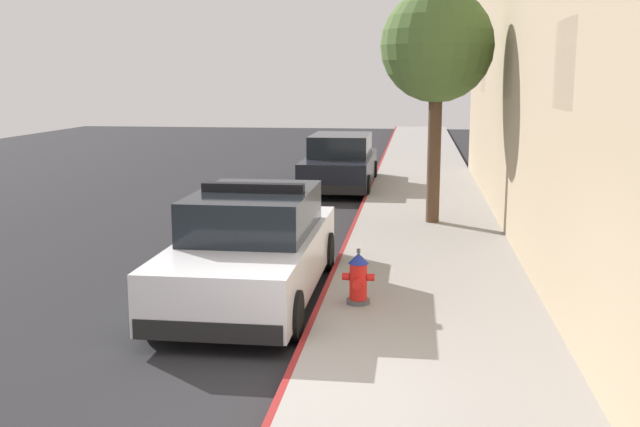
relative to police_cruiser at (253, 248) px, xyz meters
The scene contains 7 objects.
ground_plane 7.33m from the police_cruiser, 117.95° to the left, with size 32.09×60.00×0.20m, color #232326.
sidewalk_pavement 6.97m from the police_cruiser, 68.11° to the left, with size 2.98×60.00×0.15m, color gray.
curb_painted_edge 6.55m from the police_cruiser, 80.70° to the left, with size 0.08×60.00×0.15m, color maroon.
police_cruiser is the anchor object (origin of this frame).
parked_car_silver_ahead 10.88m from the police_cruiser, 89.19° to the left, with size 1.94×4.84×1.56m.
fire_hydrant 1.70m from the police_cruiser, 20.31° to the right, with size 0.44×0.40×0.76m.
street_tree 6.74m from the police_cruiser, 63.44° to the left, with size 2.32×2.32×4.83m.
Camera 1 is at (1.22, -6.65, 3.18)m, focal length 41.42 mm.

